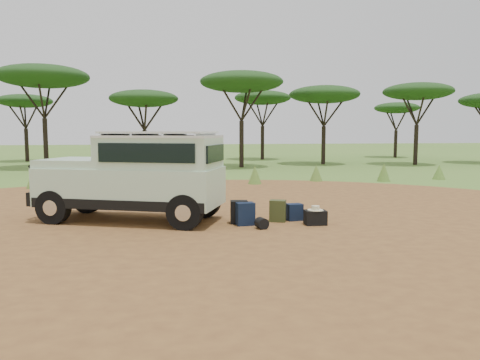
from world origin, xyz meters
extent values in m
plane|color=#537E2C|center=(0.00, 0.00, 0.00)|extent=(140.00, 140.00, 0.00)
cylinder|color=brown|center=(0.00, 0.00, 0.00)|extent=(23.00, 23.00, 0.01)
cone|color=#537E2C|center=(-6.00, 8.30, 0.42)|extent=(0.60, 0.60, 0.85)
cone|color=#537E2C|center=(-3.00, 9.20, 0.35)|extent=(0.60, 0.60, 0.70)
cone|color=#537E2C|center=(0.00, 8.80, 0.45)|extent=(0.60, 0.60, 0.90)
cone|color=#537E2C|center=(3.00, 8.40, 0.40)|extent=(0.60, 0.60, 0.80)
cone|color=#537E2C|center=(6.00, 9.10, 0.38)|extent=(0.60, 0.60, 0.75)
cone|color=#537E2C|center=(9.00, 8.50, 0.42)|extent=(0.60, 0.60, 0.85)
cone|color=#537E2C|center=(12.00, 8.90, 0.35)|extent=(0.60, 0.60, 0.70)
cylinder|color=black|center=(-8.00, 19.00, 1.53)|extent=(0.28, 0.28, 3.06)
ellipsoid|color=#1E3C15|center=(-8.00, 19.00, 5.58)|extent=(5.50, 5.50, 1.38)
cylinder|color=black|center=(-2.00, 18.20, 1.17)|extent=(0.28, 0.28, 2.34)
ellipsoid|color=#1E3C15|center=(-2.00, 18.20, 4.26)|extent=(4.20, 4.20, 1.05)
cylinder|color=black|center=(4.00, 17.80, 1.46)|extent=(0.28, 0.28, 2.93)
ellipsoid|color=#1E3C15|center=(4.00, 17.80, 5.33)|extent=(5.20, 5.20, 1.30)
cylinder|color=black|center=(10.00, 19.50, 1.30)|extent=(0.28, 0.28, 2.61)
ellipsoid|color=#1E3C15|center=(10.00, 19.50, 4.76)|extent=(4.80, 4.80, 1.20)
cylinder|color=black|center=(16.00, 18.00, 1.35)|extent=(0.28, 0.28, 2.70)
ellipsoid|color=#1E3C15|center=(16.00, 18.00, 4.92)|extent=(4.60, 4.60, 1.15)
cylinder|color=black|center=(-11.00, 26.00, 1.24)|extent=(0.28, 0.28, 2.48)
ellipsoid|color=#1E3C15|center=(-11.00, 26.00, 4.51)|extent=(4.00, 4.00, 1.00)
cylinder|color=black|center=(7.00, 25.50, 1.35)|extent=(0.28, 0.28, 2.70)
ellipsoid|color=#1E3C15|center=(7.00, 25.50, 4.92)|extent=(4.50, 4.50, 1.12)
cylinder|color=black|center=(19.00, 26.50, 1.17)|extent=(0.28, 0.28, 2.34)
ellipsoid|color=#1E3C15|center=(19.00, 26.50, 4.26)|extent=(3.80, 3.80, 0.95)
cube|color=#B8D6B6|center=(-1.72, 0.79, 0.90)|extent=(4.87, 3.37, 0.95)
cube|color=black|center=(-1.72, 0.79, 0.54)|extent=(4.80, 3.37, 0.24)
cube|color=#B8D6B6|center=(-0.97, 0.50, 1.75)|extent=(3.25, 2.67, 0.75)
cube|color=silver|center=(-0.97, 0.50, 2.15)|extent=(3.26, 2.71, 0.06)
cube|color=silver|center=(-0.97, 0.50, 2.25)|extent=(3.01, 2.52, 0.05)
cube|color=#B8D6B6|center=(-3.04, 1.31, 1.47)|extent=(2.18, 2.23, 0.20)
cube|color=black|center=(-2.25, 1.00, 1.78)|extent=(0.71, 1.47, 0.53)
cube|color=black|center=(-1.30, -0.35, 1.78)|extent=(2.22, 0.90, 0.45)
cube|color=black|center=(-0.63, 1.34, 1.78)|extent=(2.22, 0.90, 0.45)
cube|color=black|center=(0.35, -0.02, 1.75)|extent=(0.59, 1.40, 0.41)
cube|color=black|center=(-3.87, 1.64, 0.60)|extent=(0.79, 1.74, 0.34)
cylinder|color=black|center=(-3.98, 1.68, 1.40)|extent=(0.54, 1.23, 0.07)
cylinder|color=black|center=(-3.98, 1.68, 0.87)|extent=(0.54, 1.23, 0.07)
cylinder|color=silver|center=(-4.10, 1.43, 1.20)|extent=(0.15, 0.23, 0.22)
cylinder|color=silver|center=(-3.90, 1.95, 1.20)|extent=(0.15, 0.23, 0.22)
cube|color=silver|center=(-3.94, 1.67, 0.72)|extent=(0.19, 0.41, 0.12)
cylinder|color=black|center=(-1.85, 1.79, 1.67)|extent=(0.10, 0.10, 0.83)
cylinder|color=black|center=(-3.59, 0.66, 0.42)|extent=(0.88, 0.57, 0.84)
cylinder|color=black|center=(-3.00, 2.16, 0.42)|extent=(0.88, 0.57, 0.84)
cylinder|color=black|center=(-0.43, -0.58, 0.42)|extent=(0.88, 0.57, 0.84)
cylinder|color=black|center=(0.16, 0.92, 0.42)|extent=(0.88, 0.57, 0.84)
cylinder|color=brown|center=(-3.72, 1.57, 0.76)|extent=(0.27, 0.26, 1.51)
cube|color=black|center=(0.93, -0.04, 0.29)|extent=(0.45, 0.35, 0.57)
cube|color=#12203A|center=(1.04, -0.29, 0.28)|extent=(0.46, 0.35, 0.56)
cube|color=#3D4720|center=(1.94, 0.03, 0.28)|extent=(0.47, 0.41, 0.55)
cube|color=#12203A|center=(2.39, 0.11, 0.22)|extent=(0.42, 0.34, 0.44)
cube|color=black|center=(2.75, -0.51, 0.18)|extent=(0.53, 0.38, 0.36)
cylinder|color=black|center=(1.35, -0.76, 0.13)|extent=(0.32, 0.32, 0.27)
cylinder|color=beige|center=(2.75, -0.51, 0.37)|extent=(0.39, 0.39, 0.02)
cylinder|color=beige|center=(2.75, -0.51, 0.43)|extent=(0.19, 0.19, 0.10)
camera|label=1|loc=(-0.90, -11.31, 2.29)|focal=35.00mm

